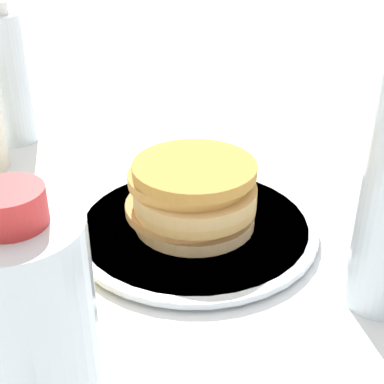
# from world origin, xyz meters

# --- Properties ---
(ground_plane) EXTENTS (4.00, 4.00, 0.00)m
(ground_plane) POSITION_xyz_m (0.00, 0.00, 0.00)
(ground_plane) COLOR white
(plate) EXTENTS (0.29, 0.29, 0.01)m
(plate) POSITION_xyz_m (-0.01, -0.00, 0.01)
(plate) COLOR silver
(plate) RESTS_ON ground_plane
(pancake_stack) EXTENTS (0.15, 0.16, 0.08)m
(pancake_stack) POSITION_xyz_m (-0.01, -0.00, 0.05)
(pancake_stack) COLOR #DAB176
(pancake_stack) RESTS_ON plate
(juice_glass) EXTENTS (0.07, 0.07, 0.06)m
(juice_glass) POSITION_xyz_m (0.12, -0.16, 0.03)
(juice_glass) COLOR yellow
(juice_glass) RESTS_ON ground_plane
(water_bottle_near) EXTENTS (0.06, 0.06, 0.22)m
(water_bottle_near) POSITION_xyz_m (-0.31, -0.26, 0.10)
(water_bottle_near) COLOR silver
(water_bottle_near) RESTS_ON ground_plane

